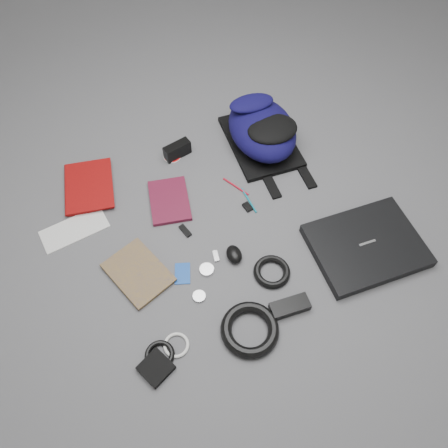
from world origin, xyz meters
name	(u,v)px	position (x,y,z in m)	size (l,w,h in m)	color
ground	(224,227)	(0.00, 0.00, 0.00)	(4.00, 4.00, 0.00)	#4F4F51
backpack	(262,129)	(0.33, 0.32, 0.09)	(0.28, 0.41, 0.17)	black
laptop	(366,246)	(0.42, -0.31, 0.02)	(0.39, 0.30, 0.04)	black
textbook_red	(65,190)	(-0.50, 0.43, 0.01)	(0.19, 0.26, 0.03)	#740608
comic_book	(119,288)	(-0.44, -0.07, 0.01)	(0.17, 0.23, 0.02)	#C1920D
envelope	(74,229)	(-0.51, 0.24, 0.00)	(0.25, 0.11, 0.00)	silver
dvd_case	(169,201)	(-0.14, 0.20, 0.01)	(0.15, 0.21, 0.02)	#460D1E
compact_camera	(177,150)	(-0.02, 0.41, 0.03)	(0.11, 0.04, 0.06)	black
sticker_disc	(172,156)	(-0.04, 0.42, 0.00)	(0.08, 0.08, 0.00)	silver
pen_teal	(249,200)	(0.14, 0.07, 0.00)	(0.01, 0.01, 0.13)	#0E7083
pen_red	(236,187)	(0.13, 0.15, 0.00)	(0.01, 0.01, 0.13)	#AE0D20
id_badge	(183,273)	(-0.22, -0.11, 0.00)	(0.05, 0.08, 0.00)	#1546A3
usb_black	(185,231)	(-0.14, 0.05, 0.01)	(0.02, 0.06, 0.01)	black
usb_silver	(216,256)	(-0.08, -0.10, 0.00)	(0.02, 0.04, 0.01)	#A4A3A5
key_fob	(247,207)	(0.12, 0.04, 0.01)	(0.03, 0.04, 0.01)	black
mouse	(234,254)	(-0.03, -0.13, 0.02)	(0.05, 0.08, 0.04)	black
headphone_left	(199,296)	(-0.20, -0.22, 0.01)	(0.04, 0.04, 0.01)	#A5A6A8
headphone_right	(207,270)	(-0.14, -0.14, 0.01)	(0.05, 0.05, 0.01)	silver
cable_coil	(272,272)	(0.06, -0.25, 0.01)	(0.13, 0.13, 0.03)	black
power_brick	(290,307)	(0.05, -0.39, 0.02)	(0.13, 0.06, 0.03)	black
power_cord_coil	(250,329)	(-0.11, -0.40, 0.02)	(0.19, 0.19, 0.04)	black
pouch	(156,368)	(-0.42, -0.38, 0.01)	(0.09, 0.09, 0.02)	black
earbud_coil	(160,355)	(-0.40, -0.35, 0.01)	(0.10, 0.10, 0.02)	black
white_cable_coil	(176,345)	(-0.34, -0.34, 0.01)	(0.08, 0.08, 0.01)	silver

